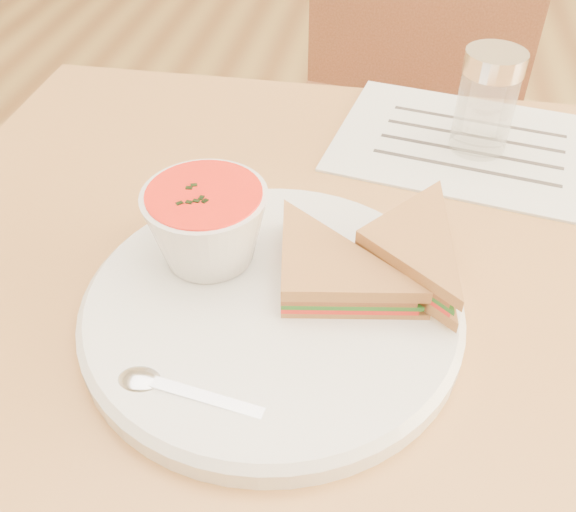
% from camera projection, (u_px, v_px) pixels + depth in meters
% --- Properties ---
extents(dining_table, '(1.00, 0.70, 0.75)m').
position_uv_depth(dining_table, '(382.00, 491.00, 0.82)').
color(dining_table, '#A36A32').
rests_on(dining_table, floor).
extents(chair_far, '(0.52, 0.52, 1.00)m').
position_uv_depth(chair_far, '(389.00, 141.00, 1.20)').
color(chair_far, '#5A2F1B').
rests_on(chair_far, floor).
extents(plate, '(0.36, 0.36, 0.02)m').
position_uv_depth(plate, '(272.00, 309.00, 0.53)').
color(plate, white).
rests_on(plate, dining_table).
extents(soup_bowl, '(0.11, 0.11, 0.07)m').
position_uv_depth(soup_bowl, '(208.00, 229.00, 0.54)').
color(soup_bowl, white).
rests_on(soup_bowl, plate).
extents(sandwich_half_a, '(0.13, 0.13, 0.04)m').
position_uv_depth(sandwich_half_a, '(281.00, 308.00, 0.49)').
color(sandwich_half_a, '#B86B41').
rests_on(sandwich_half_a, plate).
extents(sandwich_half_b, '(0.15, 0.15, 0.03)m').
position_uv_depth(sandwich_half_b, '(355.00, 246.00, 0.53)').
color(sandwich_half_b, '#B86B41').
rests_on(sandwich_half_b, plate).
extents(spoon, '(0.17, 0.06, 0.01)m').
position_uv_depth(spoon, '(201.00, 397.00, 0.45)').
color(spoon, silver).
rests_on(spoon, plate).
extents(paper_menu, '(0.34, 0.27, 0.00)m').
position_uv_depth(paper_menu, '(471.00, 145.00, 0.73)').
color(paper_menu, silver).
rests_on(paper_menu, dining_table).
extents(condiment_shaker, '(0.08, 0.08, 0.11)m').
position_uv_depth(condiment_shaker, '(486.00, 103.00, 0.69)').
color(condiment_shaker, silver).
rests_on(condiment_shaker, dining_table).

